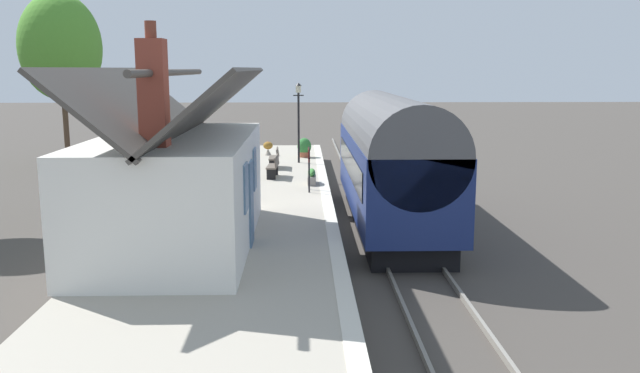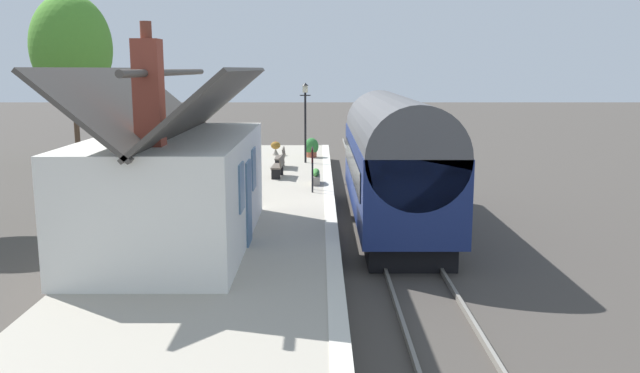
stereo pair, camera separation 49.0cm
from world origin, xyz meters
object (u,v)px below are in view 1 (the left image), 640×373
at_px(station_sign_board, 309,158).
at_px(planter_edge_near, 304,148).
at_px(tree_mid_background, 61,47).
at_px(station_building, 177,185).
at_px(train, 391,160).
at_px(planter_bench_right, 243,192).
at_px(planter_edge_far, 192,192).
at_px(planter_by_door, 312,177).
at_px(planter_under_sign, 268,147).
at_px(planter_bench_left, 219,160).
at_px(bench_mid_platform, 274,166).
at_px(lamp_post_platform, 299,107).
at_px(bench_near_building, 275,157).
at_px(planter_corner_building, 202,162).

bearing_deg(station_sign_board, planter_edge_near, 0.92).
bearing_deg(tree_mid_background, station_building, -153.61).
distance_m(train, planter_bench_right, 5.02).
distance_m(planter_edge_far, planter_by_door, 5.62).
xyz_separation_m(planter_edge_far, planter_bench_right, (0.79, -1.58, -0.17)).
distance_m(planter_under_sign, planter_bench_left, 5.59).
relative_size(train, bench_mid_platform, 7.73).
xyz_separation_m(train, planter_edge_far, (-0.38, 6.45, -0.93)).
relative_size(planter_bench_right, planter_by_door, 0.88).
bearing_deg(station_building, planter_bench_right, -12.34).
distance_m(train, planter_under_sign, 13.00).
bearing_deg(planter_under_sign, lamp_post_platform, -149.58).
relative_size(planter_edge_far, planter_bench_left, 0.99).
relative_size(train, bench_near_building, 7.82).
bearing_deg(bench_mid_platform, tree_mid_background, 51.68).
relative_size(planter_edge_near, lamp_post_platform, 0.26).
xyz_separation_m(bench_mid_platform, planter_by_door, (-1.56, -1.51, -0.20)).
bearing_deg(planter_corner_building, tree_mid_background, 48.76).
distance_m(bench_mid_platform, tree_mid_background, 15.50).
relative_size(planter_edge_near, tree_mid_background, 0.11).
distance_m(planter_bench_right, station_sign_board, 2.97).
bearing_deg(station_sign_board, station_building, 154.59).
bearing_deg(planter_bench_right, train, -94.73).
height_order(bench_near_building, planter_edge_far, planter_edge_far).
height_order(planter_by_door, planter_bench_left, planter_bench_left).
bearing_deg(planter_edge_near, planter_bench_right, 169.30).
bearing_deg(lamp_post_platform, station_sign_board, -176.75).
xyz_separation_m(bench_mid_platform, planter_bench_left, (1.59, 2.41, 0.00)).
distance_m(train, lamp_post_platform, 9.96).
bearing_deg(planter_by_door, planter_under_sign, 14.02).
relative_size(planter_bench_left, tree_mid_background, 0.10).
xyz_separation_m(bench_near_building, planter_bench_right, (-7.42, 0.75, -0.17)).
distance_m(train, planter_bench_left, 9.44).
distance_m(bench_mid_platform, planter_edge_far, 6.09).
xyz_separation_m(planter_bench_right, planter_by_door, (3.26, -2.32, -0.03)).
bearing_deg(planter_bench_left, lamp_post_platform, -52.69).
bearing_deg(planter_edge_far, train, -86.59).
xyz_separation_m(planter_edge_far, planter_edge_near, (11.70, -3.64, 0.00)).
bearing_deg(station_sign_board, planter_edge_far, 124.15).
height_order(planter_edge_near, station_sign_board, station_sign_board).
bearing_deg(station_building, planter_edge_near, -11.24).
xyz_separation_m(planter_under_sign, planter_bench_right, (-11.69, 0.22, -0.09)).
relative_size(planter_under_sign, planter_by_door, 0.76).
xyz_separation_m(planter_corner_building, planter_bench_left, (-0.20, -0.76, 0.07)).
xyz_separation_m(station_building, planter_bench_left, (11.72, 0.44, -1.03)).
relative_size(planter_edge_far, planter_bench_right, 1.00).
xyz_separation_m(bench_mid_platform, tree_mid_background, (9.10, 11.51, 4.99)).
xyz_separation_m(train, tree_mid_background, (14.32, 15.58, 4.05)).
relative_size(planter_bench_left, station_sign_board, 0.58).
height_order(station_building, planter_bench_left, station_building).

